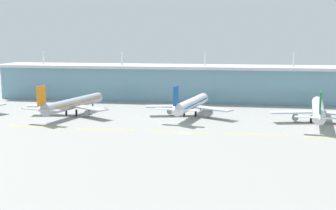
{
  "coord_description": "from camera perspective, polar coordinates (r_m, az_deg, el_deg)",
  "views": [
    {
      "loc": [
        25.24,
        -194.72,
        42.0
      ],
      "look_at": [
        -13.69,
        34.91,
        7.0
      ],
      "focal_mm": 48.06,
      "sensor_mm": 36.0,
      "label": 1
    }
  ],
  "objects": [
    {
      "name": "airliner_near_middle",
      "position": [
        249.27,
        -12.01,
        0.16
      ],
      "size": [
        47.94,
        63.8,
        18.9
      ],
      "color": "#ADB2BC",
      "rests_on": "ground"
    },
    {
      "name": "taxiway_stripe_west",
      "position": [
        221.79,
        -16.31,
        -2.71
      ],
      "size": [
        28.0,
        0.7,
        0.04
      ],
      "primitive_type": "cube",
      "color": "yellow",
      "rests_on": "ground"
    },
    {
      "name": "airliner_center",
      "position": [
        242.34,
        2.89,
        0.1
      ],
      "size": [
        48.09,
        60.29,
        18.9
      ],
      "color": "white",
      "rests_on": "ground"
    },
    {
      "name": "taxiway_stripe_centre",
      "position": [
        201.8,
        1.37,
        -3.46
      ],
      "size": [
        28.0,
        0.7,
        0.04
      ],
      "primitive_type": "cube",
      "color": "yellow",
      "rests_on": "ground"
    },
    {
      "name": "taxiway_stripe_mid_east",
      "position": [
        199.9,
        11.08,
        -3.74
      ],
      "size": [
        28.0,
        0.7,
        0.04
      ],
      "primitive_type": "cube",
      "color": "yellow",
      "rests_on": "ground"
    },
    {
      "name": "taxiway_stripe_mid_west",
      "position": [
        209.29,
        -7.9,
        -3.11
      ],
      "size": [
        28.0,
        0.7,
        0.04
      ],
      "primitive_type": "cube",
      "color": "yellow",
      "rests_on": "ground"
    },
    {
      "name": "airliner_far_middle",
      "position": [
        235.51,
        18.51,
        -0.58
      ],
      "size": [
        48.36,
        67.16,
        18.9
      ],
      "color": "silver",
      "rests_on": "ground"
    },
    {
      "name": "terminal_building",
      "position": [
        301.56,
        4.78,
        2.81
      ],
      "size": [
        288.0,
        34.0,
        32.58
      ],
      "color": "#6693A8",
      "rests_on": "ground"
    },
    {
      "name": "ground_plane",
      "position": [
        200.79,
        2.19,
        -3.53
      ],
      "size": [
        600.0,
        600.0,
        0.0
      ],
      "primitive_type": "plane",
      "color": "gray"
    }
  ]
}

